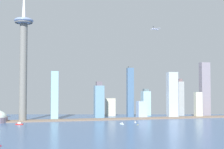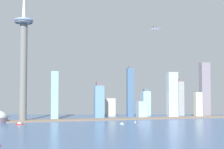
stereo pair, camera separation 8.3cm
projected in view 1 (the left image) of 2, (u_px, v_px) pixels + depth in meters
ground_plane at (175, 148)px, 428.54m from camera, size 6000.00×6000.00×0.00m
waterfront_pier at (105, 119)px, 824.31m from camera, size 779.84×41.04×2.68m
observation_tower at (23, 51)px, 786.85m from camera, size 45.83×45.83×341.49m
skyscraper_1 at (198, 105)px, 901.54m from camera, size 19.11×14.12×68.38m
skyscraper_2 at (54, 95)px, 827.57m from camera, size 17.97×19.55×121.55m
skyscraper_3 at (172, 95)px, 891.05m from camera, size 27.27×18.56×122.50m
skyscraper_4 at (130, 92)px, 907.28m from camera, size 17.92×13.63×140.21m
skyscraper_5 at (180, 98)px, 960.15m from camera, size 17.31×17.70×106.95m
skyscraper_6 at (142, 109)px, 879.87m from camera, size 24.34×22.39×44.33m
skyscraper_7 at (99, 101)px, 877.54m from camera, size 24.70×23.33×96.90m
skyscraper_8 at (205, 89)px, 941.10m from camera, size 26.85×18.12×152.94m
skyscraper_9 at (110, 107)px, 942.47m from camera, size 27.27×14.98×50.32m
skyscraper_10 at (146, 103)px, 973.07m from camera, size 22.81×25.52×77.58m
boat_1 at (122, 124)px, 716.72m from camera, size 6.12×11.82×4.52m
boat_2 at (135, 122)px, 752.75m from camera, size 3.45×6.87×4.11m
boat_3 at (19, 124)px, 710.68m from camera, size 16.80×9.07×9.27m
channel_buoy_0 at (138, 125)px, 703.01m from camera, size 1.86×1.86×1.86m
airplane at (155, 29)px, 803.05m from camera, size 22.52×23.64×7.28m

